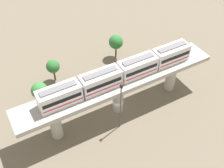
% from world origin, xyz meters
% --- Properties ---
extents(ground_plane, '(120.00, 120.00, 0.00)m').
position_xyz_m(ground_plane, '(0.00, 0.00, 0.00)').
color(ground_plane, '#706654').
extents(viaduct, '(5.20, 35.80, 7.19)m').
position_xyz_m(viaduct, '(0.00, 0.00, 5.65)').
color(viaduct, '#A8A59E').
rests_on(viaduct, ground).
extents(train, '(2.64, 27.45, 3.24)m').
position_xyz_m(train, '(0.00, -0.20, 8.72)').
color(train, silver).
rests_on(train, viaduct).
extents(parked_car_black, '(1.97, 4.27, 1.76)m').
position_xyz_m(parked_car_black, '(8.27, -6.76, 0.74)').
color(parked_car_black, black).
rests_on(parked_car_black, ground).
extents(parked_car_silver, '(2.43, 4.43, 1.76)m').
position_xyz_m(parked_car_silver, '(6.53, 2.66, 0.74)').
color(parked_car_silver, '#B2B5BA').
rests_on(parked_car_silver, ground).
extents(tree_near_viaduct, '(3.03, 3.03, 5.08)m').
position_xyz_m(tree_near_viaduct, '(8.05, 11.47, 3.53)').
color(tree_near_viaduct, brown).
rests_on(tree_near_viaduct, ground).
extents(tree_mid_lot, '(2.66, 2.66, 4.94)m').
position_xyz_m(tree_mid_lot, '(13.14, 7.01, 3.57)').
color(tree_mid_lot, brown).
rests_on(tree_mid_lot, ground).
extents(tree_far_corner, '(3.06, 3.06, 5.50)m').
position_xyz_m(tree_far_corner, '(13.78, -7.53, 3.94)').
color(tree_far_corner, brown).
rests_on(tree_far_corner, ground).
extents(signal_post, '(0.44, 0.28, 9.79)m').
position_xyz_m(signal_post, '(-3.40, 1.52, 5.41)').
color(signal_post, '#4C4C51').
rests_on(signal_post, ground).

